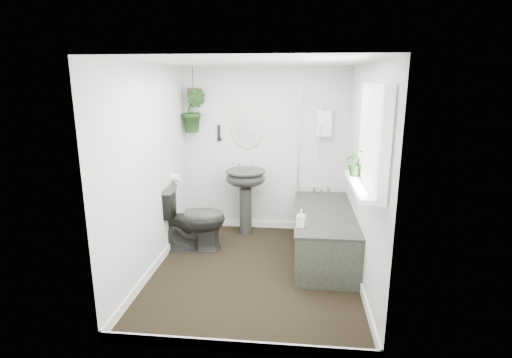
# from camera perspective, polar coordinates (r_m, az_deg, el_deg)

# --- Properties ---
(floor) EXTENTS (2.30, 2.80, 0.02)m
(floor) POSITION_cam_1_polar(r_m,az_deg,el_deg) (4.69, -0.20, -13.13)
(floor) COLOR black
(floor) RESTS_ON ground
(ceiling) EXTENTS (2.30, 2.80, 0.02)m
(ceiling) POSITION_cam_1_polar(r_m,az_deg,el_deg) (4.17, -0.23, 16.52)
(ceiling) COLOR white
(ceiling) RESTS_ON ground
(wall_back) EXTENTS (2.30, 0.02, 2.30)m
(wall_back) POSITION_cam_1_polar(r_m,az_deg,el_deg) (5.65, 1.34, 4.10)
(wall_back) COLOR silver
(wall_back) RESTS_ON ground
(wall_front) EXTENTS (2.30, 0.02, 2.30)m
(wall_front) POSITION_cam_1_polar(r_m,az_deg,el_deg) (2.94, -3.20, -5.55)
(wall_front) COLOR silver
(wall_front) RESTS_ON ground
(wall_left) EXTENTS (0.02, 2.80, 2.30)m
(wall_left) POSITION_cam_1_polar(r_m,az_deg,el_deg) (4.55, -14.89, 1.14)
(wall_left) COLOR silver
(wall_left) RESTS_ON ground
(wall_right) EXTENTS (0.02, 2.80, 2.30)m
(wall_right) POSITION_cam_1_polar(r_m,az_deg,el_deg) (4.31, 15.29, 0.40)
(wall_right) COLOR silver
(wall_right) RESTS_ON ground
(skirting) EXTENTS (2.30, 2.80, 0.10)m
(skirting) POSITION_cam_1_polar(r_m,az_deg,el_deg) (4.66, -0.20, -12.47)
(skirting) COLOR white
(skirting) RESTS_ON floor
(bathtub) EXTENTS (0.72, 1.72, 0.58)m
(bathtub) POSITION_cam_1_polar(r_m,az_deg,el_deg) (5.01, 9.66, -7.71)
(bathtub) COLOR #282A26
(bathtub) RESTS_ON floor
(bath_screen) EXTENTS (0.04, 0.72, 1.40)m
(bath_screen) POSITION_cam_1_polar(r_m,az_deg,el_deg) (5.20, 6.15, 4.59)
(bath_screen) COLOR silver
(bath_screen) RESTS_ON bathtub
(shower_box) EXTENTS (0.20, 0.10, 0.35)m
(shower_box) POSITION_cam_1_polar(r_m,az_deg,el_deg) (5.52, 9.69, 7.86)
(shower_box) COLOR white
(shower_box) RESTS_ON wall_back
(oval_mirror) EXTENTS (0.46, 0.03, 0.62)m
(oval_mirror) POSITION_cam_1_polar(r_m,az_deg,el_deg) (5.59, -1.25, 7.61)
(oval_mirror) COLOR beige
(oval_mirror) RESTS_ON wall_back
(wall_sconce) EXTENTS (0.04, 0.04, 0.22)m
(wall_sconce) POSITION_cam_1_polar(r_m,az_deg,el_deg) (5.66, -5.31, 6.61)
(wall_sconce) COLOR black
(wall_sconce) RESTS_ON wall_back
(toilet_roll_holder) EXTENTS (0.11, 0.11, 0.11)m
(toilet_roll_holder) POSITION_cam_1_polar(r_m,az_deg,el_deg) (5.23, -11.43, 0.19)
(toilet_roll_holder) COLOR white
(toilet_roll_holder) RESTS_ON wall_left
(window_recess) EXTENTS (0.08, 1.00, 0.90)m
(window_recess) POSITION_cam_1_polar(r_m,az_deg,el_deg) (3.53, 16.44, 5.62)
(window_recess) COLOR white
(window_recess) RESTS_ON wall_right
(window_sill) EXTENTS (0.18, 1.00, 0.04)m
(window_sill) POSITION_cam_1_polar(r_m,az_deg,el_deg) (3.60, 14.89, -0.94)
(window_sill) COLOR white
(window_sill) RESTS_ON wall_right
(window_blinds) EXTENTS (0.01, 0.86, 0.76)m
(window_blinds) POSITION_cam_1_polar(r_m,az_deg,el_deg) (3.52, 15.72, 5.66)
(window_blinds) COLOR white
(window_blinds) RESTS_ON wall_right
(toilet) EXTENTS (0.87, 0.57, 0.83)m
(toilet) POSITION_cam_1_polar(r_m,az_deg,el_deg) (5.16, -9.00, -5.50)
(toilet) COLOR #282A26
(toilet) RESTS_ON floor
(pedestal_sink) EXTENTS (0.55, 0.47, 0.93)m
(pedestal_sink) POSITION_cam_1_polar(r_m,az_deg,el_deg) (5.58, -1.50, -3.32)
(pedestal_sink) COLOR #282A26
(pedestal_sink) RESTS_ON floor
(sill_plant) EXTENTS (0.27, 0.24, 0.26)m
(sill_plant) POSITION_cam_1_polar(r_m,az_deg,el_deg) (3.86, 14.25, 2.34)
(sill_plant) COLOR black
(sill_plant) RESTS_ON window_sill
(hanging_plant) EXTENTS (0.35, 0.30, 0.59)m
(hanging_plant) POSITION_cam_1_polar(r_m,az_deg,el_deg) (5.59, -8.87, 9.65)
(hanging_plant) COLOR black
(hanging_plant) RESTS_ON ceiling
(soap_bottle) EXTENTS (0.11, 0.11, 0.20)m
(soap_bottle) POSITION_cam_1_polar(r_m,az_deg,el_deg) (4.34, 6.46, -5.60)
(soap_bottle) COLOR black
(soap_bottle) RESTS_ON bathtub
(hanging_pot) EXTENTS (0.16, 0.16, 0.12)m
(hanging_pot) POSITION_cam_1_polar(r_m,az_deg,el_deg) (5.58, -8.96, 12.08)
(hanging_pot) COLOR #433B27
(hanging_pot) RESTS_ON ceiling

